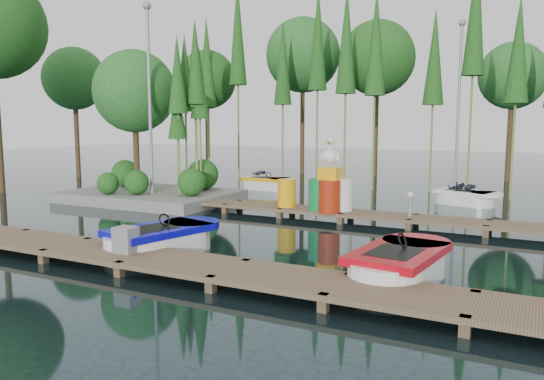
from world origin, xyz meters
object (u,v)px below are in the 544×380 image
at_px(boat_blue, 161,241).
at_px(drum_cluster, 330,190).
at_px(utility_cabinet, 126,240).
at_px(boat_yellow_far, 267,183).
at_px(island, 147,118).
at_px(yellow_barrel, 287,193).
at_px(boat_red, 400,266).

relative_size(boat_blue, drum_cluster, 1.44).
xyz_separation_m(boat_blue, utility_cabinet, (0.07, -1.24, 0.28)).
xyz_separation_m(boat_yellow_far, drum_cluster, (5.23, -5.80, 0.68)).
bearing_deg(utility_cabinet, drum_cluster, 74.15).
distance_m(boat_yellow_far, drum_cluster, 7.84).
xyz_separation_m(island, boat_yellow_far, (2.62, 4.85, -2.91)).
bearing_deg(boat_yellow_far, utility_cabinet, -53.27).
xyz_separation_m(utility_cabinet, yellow_barrel, (0.40, 7.00, 0.17)).
xyz_separation_m(boat_blue, drum_cluster, (2.01, 5.60, 0.67)).
xyz_separation_m(utility_cabinet, drum_cluster, (1.94, 6.84, 0.38)).
xyz_separation_m(island, utility_cabinet, (5.91, -7.79, -2.61)).
xyz_separation_m(island, boat_red, (11.28, -6.22, -2.89)).
bearing_deg(boat_yellow_far, boat_blue, -52.09).
xyz_separation_m(boat_red, yellow_barrel, (-4.97, 5.43, 0.45)).
height_order(island, boat_yellow_far, island).
relative_size(boat_blue, boat_red, 1.02).
distance_m(island, utility_cabinet, 10.12).
bearing_deg(island, drum_cluster, -6.90).
distance_m(boat_blue, boat_red, 5.45).
relative_size(boat_yellow_far, utility_cabinet, 4.82).
relative_size(utility_cabinet, yellow_barrel, 0.61).
bearing_deg(boat_blue, yellow_barrel, 100.18).
bearing_deg(utility_cabinet, boat_yellow_far, 104.60).
height_order(island, boat_red, island).
bearing_deg(drum_cluster, boat_red, -56.98).
relative_size(boat_red, utility_cabinet, 5.80).
height_order(boat_red, yellow_barrel, yellow_barrel).
distance_m(utility_cabinet, yellow_barrel, 7.01).
bearing_deg(drum_cluster, island, 173.10).
distance_m(boat_blue, drum_cluster, 5.99).
bearing_deg(boat_yellow_far, drum_cluster, -25.79).
height_order(boat_blue, utility_cabinet, boat_blue).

